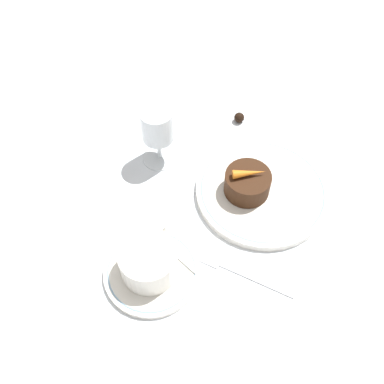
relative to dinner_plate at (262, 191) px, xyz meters
The scene contains 10 objects.
ground_plane 0.05m from the dinner_plate, 112.28° to the left, with size 3.00×3.00×0.00m, color white.
dinner_plate is the anchor object (origin of this frame).
saucer 0.25m from the dinner_plate, 149.63° to the left, with size 0.16×0.16×0.01m.
coffee_cup 0.26m from the dinner_plate, 148.96° to the left, with size 0.12×0.09×0.06m.
spoon 0.21m from the dinner_plate, 144.06° to the left, with size 0.06×0.11×0.00m.
wine_glass 0.22m from the dinner_plate, 85.89° to the left, with size 0.07×0.07×0.12m.
fork 0.17m from the dinner_plate, behind, with size 0.03×0.18×0.01m.
dessert_cake 0.04m from the dinner_plate, 114.46° to the left, with size 0.08×0.08×0.04m.
carrot_garnish 0.06m from the dinner_plate, 114.46° to the left, with size 0.04×0.06×0.02m.
chocolate_truffle 0.19m from the dinner_plate, 29.49° to the left, with size 0.02×0.02×0.02m.
Camera 1 is at (-0.48, -0.09, 0.69)m, focal length 42.00 mm.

